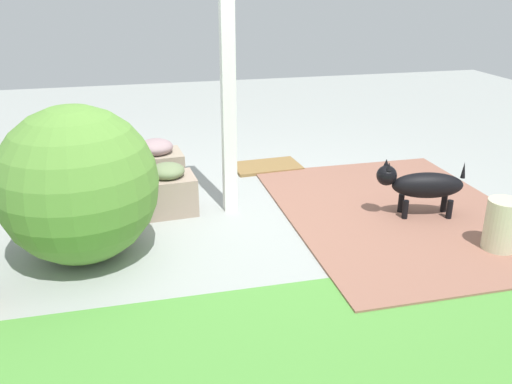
# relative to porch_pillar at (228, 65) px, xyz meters

# --- Properties ---
(ground_plane) EXTENTS (12.00, 12.00, 0.00)m
(ground_plane) POSITION_rel_porch_pillar_xyz_m (-0.18, 0.22, -1.16)
(ground_plane) COLOR #969B97
(brick_path) EXTENTS (1.80, 2.40, 0.02)m
(brick_path) POSITION_rel_porch_pillar_xyz_m (-1.29, 0.42, -1.15)
(brick_path) COLOR #8D5D4C
(brick_path) RESTS_ON ground
(porch_pillar) EXTENTS (0.10, 0.10, 2.32)m
(porch_pillar) POSITION_rel_porch_pillar_xyz_m (0.00, 0.00, 0.00)
(porch_pillar) COLOR white
(porch_pillar) RESTS_ON ground
(stone_planter_nearest) EXTENTS (0.47, 0.39, 0.45)m
(stone_planter_nearest) POSITION_rel_porch_pillar_xyz_m (0.54, -0.62, -0.95)
(stone_planter_nearest) COLOR gray
(stone_planter_nearest) RESTS_ON ground
(stone_planter_near) EXTENTS (0.44, 0.36, 0.41)m
(stone_planter_near) POSITION_rel_porch_pillar_xyz_m (0.49, -0.06, -0.97)
(stone_planter_near) COLOR gray
(stone_planter_near) RESTS_ON ground
(round_shrub) EXTENTS (1.04, 1.04, 1.04)m
(round_shrub) POSITION_rel_porch_pillar_xyz_m (1.10, 0.55, -0.64)
(round_shrub) COLOR #598D37
(round_shrub) RESTS_ON ground
(terracotta_pot_spiky) EXTENTS (0.30, 0.30, 0.54)m
(terracotta_pot_spiky) POSITION_rel_porch_pillar_xyz_m (1.12, -0.51, -0.90)
(terracotta_pot_spiky) COLOR #C27346
(terracotta_pot_spiky) RESTS_ON ground
(dog) EXTENTS (0.68, 0.31, 0.47)m
(dog) POSITION_rel_porch_pillar_xyz_m (-1.41, 0.50, -0.89)
(dog) COLOR black
(dog) RESTS_ON ground
(ceramic_urn) EXTENTS (0.23, 0.23, 0.37)m
(ceramic_urn) POSITION_rel_porch_pillar_xyz_m (-1.67, 1.14, -0.97)
(ceramic_urn) COLOR beige
(ceramic_urn) RESTS_ON ground
(doormat) EXTENTS (0.68, 0.43, 0.03)m
(doormat) POSITION_rel_porch_pillar_xyz_m (-0.55, -0.92, -1.14)
(doormat) COLOR olive
(doormat) RESTS_ON ground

